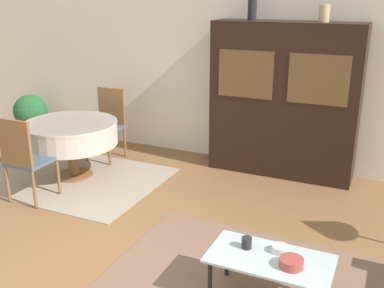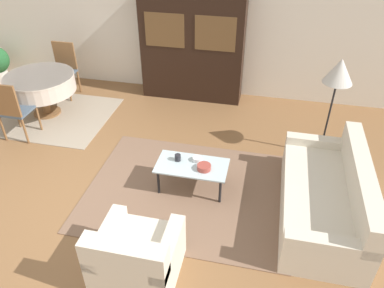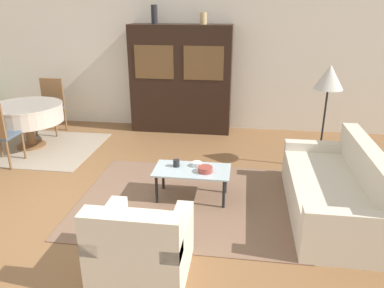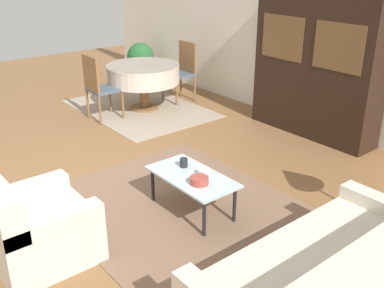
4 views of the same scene
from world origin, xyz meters
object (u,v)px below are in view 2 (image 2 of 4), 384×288
at_px(dining_table, 40,84).
at_px(bowl, 204,167).
at_px(dining_chair_far, 64,67).
at_px(bowl_small, 197,159).
at_px(display_cabinet, 192,47).
at_px(floor_lamp, 339,75).
at_px(cup, 178,158).
at_px(couch, 327,198).
at_px(coffee_table, 192,168).
at_px(armchair, 137,258).
at_px(dining_chair_near, 12,108).

relative_size(dining_table, bowl, 6.58).
xyz_separation_m(dining_chair_far, bowl_small, (3.09, -2.15, -0.14)).
relative_size(display_cabinet, bowl, 10.98).
bearing_deg(display_cabinet, floor_lamp, -31.96).
distance_m(cup, bowl_small, 0.26).
bearing_deg(couch, cup, 83.91).
bearing_deg(coffee_table, dining_chair_far, 143.43).
bearing_deg(dining_table, cup, -25.82).
xyz_separation_m(armchair, dining_chair_far, (-2.80, 3.78, 0.27)).
bearing_deg(bowl, display_cabinet, 105.50).
relative_size(armchair, cup, 8.97).
bearing_deg(display_cabinet, dining_chair_near, -139.22).
bearing_deg(floor_lamp, dining_table, 177.65).
distance_m(couch, bowl_small, 1.71).
relative_size(display_cabinet, dining_chair_far, 1.97).
height_order(display_cabinet, dining_chair_near, display_cabinet).
distance_m(coffee_table, bowl, 0.20).
height_order(dining_chair_far, bowl_small, dining_chair_far).
height_order(couch, bowl, couch).
bearing_deg(dining_chair_far, bowl, 144.32).
bearing_deg(armchair, dining_chair_near, 142.80).
height_order(display_cabinet, dining_table, display_cabinet).
relative_size(coffee_table, dining_chair_near, 0.94).
relative_size(armchair, dining_chair_near, 0.82).
xyz_separation_m(armchair, dining_table, (-2.80, 2.95, 0.30)).
distance_m(couch, dining_chair_far, 5.36).
distance_m(dining_chair_near, bowl, 3.29).
distance_m(floor_lamp, bowl_small, 2.26).
height_order(coffee_table, bowl, bowl).
bearing_deg(dining_chair_far, floor_lamp, 168.02).
relative_size(coffee_table, cup, 10.34).
bearing_deg(floor_lamp, display_cabinet, 148.04).
xyz_separation_m(couch, dining_table, (-4.78, 1.58, 0.31)).
distance_m(couch, dining_chair_near, 4.85).
bearing_deg(dining_chair_near, bowl, -11.54).
bearing_deg(coffee_table, display_cabinet, 102.37).
bearing_deg(bowl_small, dining_table, 156.87).
distance_m(coffee_table, floor_lamp, 2.38).
distance_m(armchair, dining_chair_near, 3.52).
distance_m(coffee_table, bowl_small, 0.14).
bearing_deg(floor_lamp, dining_chair_far, 168.02).
distance_m(dining_chair_far, bowl_small, 3.77).
bearing_deg(couch, armchair, 124.65).
bearing_deg(cup, dining_chair_near, 169.11).
xyz_separation_m(display_cabinet, bowl, (0.77, -2.77, -0.56)).
bearing_deg(couch, dining_table, 71.71).
height_order(dining_chair_near, bowl_small, dining_chair_near).
height_order(display_cabinet, bowl_small, display_cabinet).
bearing_deg(floor_lamp, armchair, -126.44).
distance_m(armchair, floor_lamp, 3.57).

